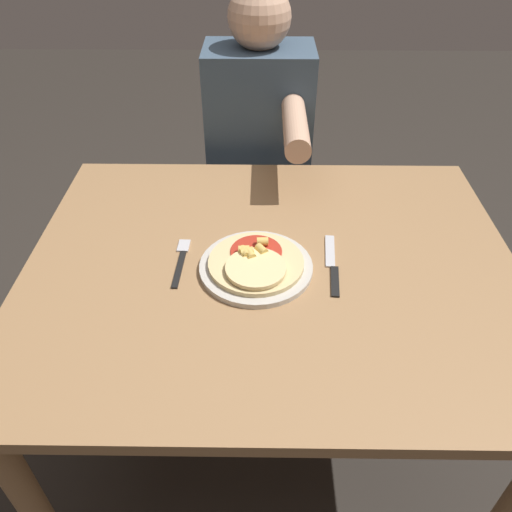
# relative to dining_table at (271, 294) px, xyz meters

# --- Properties ---
(ground_plane) EXTENTS (8.00, 8.00, 0.00)m
(ground_plane) POSITION_rel_dining_table_xyz_m (0.00, 0.00, -0.63)
(ground_plane) COLOR #2D2823
(dining_table) EXTENTS (1.16, 0.94, 0.73)m
(dining_table) POSITION_rel_dining_table_xyz_m (0.00, 0.00, 0.00)
(dining_table) COLOR #9E754C
(dining_table) RESTS_ON ground_plane
(plate) EXTENTS (0.26, 0.26, 0.01)m
(plate) POSITION_rel_dining_table_xyz_m (-0.04, -0.02, 0.11)
(plate) COLOR beige
(plate) RESTS_ON dining_table
(pizza) EXTENTS (0.22, 0.22, 0.04)m
(pizza) POSITION_rel_dining_table_xyz_m (-0.04, -0.03, 0.13)
(pizza) COLOR #E0C689
(pizza) RESTS_ON plate
(fork) EXTENTS (0.03, 0.18, 0.00)m
(fork) POSITION_rel_dining_table_xyz_m (-0.22, 0.01, 0.10)
(fork) COLOR black
(fork) RESTS_ON dining_table
(knife) EXTENTS (0.03, 0.22, 0.00)m
(knife) POSITION_rel_dining_table_xyz_m (0.14, -0.01, 0.10)
(knife) COLOR black
(knife) RESTS_ON dining_table
(person_diner) EXTENTS (0.34, 0.52, 1.20)m
(person_diner) POSITION_rel_dining_table_xyz_m (-0.03, 0.66, 0.07)
(person_diner) COLOR #2D2D38
(person_diner) RESTS_ON ground_plane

